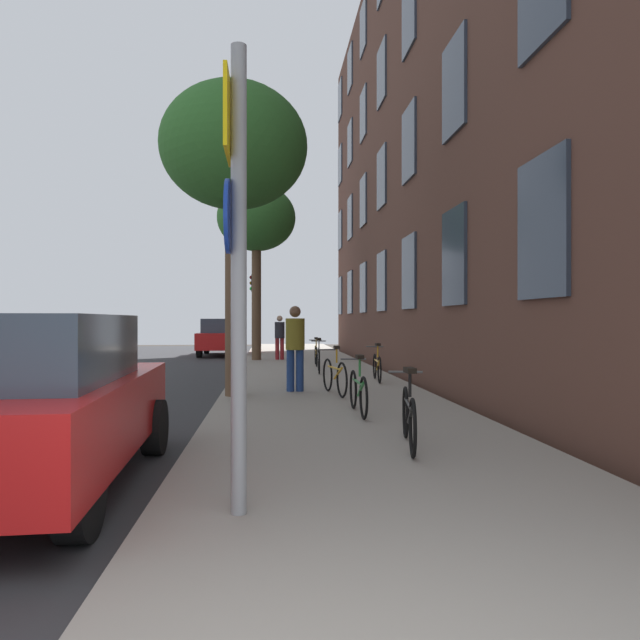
{
  "coord_description": "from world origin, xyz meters",
  "views": [
    {
      "loc": [
        -0.04,
        -1.6,
        1.58
      ],
      "look_at": [
        1.15,
        12.19,
        1.58
      ],
      "focal_mm": 32.81,
      "sensor_mm": 36.0,
      "label": 1
    }
  ],
  "objects": [
    {
      "name": "ground_plane",
      "position": [
        -2.4,
        15.0,
        0.0
      ],
      "size": [
        41.8,
        41.8,
        0.0
      ],
      "primitive_type": "plane",
      "color": "#332D28"
    },
    {
      "name": "road_asphalt",
      "position": [
        -4.5,
        15.0,
        0.01
      ],
      "size": [
        7.0,
        38.0,
        0.01
      ],
      "primitive_type": "cube",
      "color": "#2D2D30",
      "rests_on": "ground"
    },
    {
      "name": "sidewalk",
      "position": [
        1.1,
        15.0,
        0.06
      ],
      "size": [
        4.2,
        38.0,
        0.12
      ],
      "primitive_type": "cube",
      "color": "gray",
      "rests_on": "ground"
    },
    {
      "name": "building_facade",
      "position": [
        3.69,
        14.5,
        6.96
      ],
      "size": [
        0.56,
        27.0,
        13.88
      ],
      "color": "#513328",
      "rests_on": "ground"
    },
    {
      "name": "sign_post",
      "position": [
        -0.29,
        2.85,
        2.14
      ],
      "size": [
        0.16,
        0.6,
        3.54
      ],
      "color": "gray",
      "rests_on": "sidewalk"
    },
    {
      "name": "traffic_light",
      "position": [
        -0.7,
        25.39,
        2.59
      ],
      "size": [
        0.43,
        0.24,
        3.6
      ],
      "color": "black",
      "rests_on": "sidewalk"
    },
    {
      "name": "tree_near",
      "position": [
        -0.72,
        9.75,
        4.87
      ],
      "size": [
        2.84,
        2.84,
        6.02
      ],
      "color": "brown",
      "rests_on": "sidewalk"
    },
    {
      "name": "tree_far",
      "position": [
        -0.52,
        19.87,
        5.25
      ],
      "size": [
        2.87,
        2.87,
        6.42
      ],
      "color": "brown",
      "rests_on": "sidewalk"
    },
    {
      "name": "bicycle_0",
      "position": [
        1.55,
        4.99,
        0.48
      ],
      "size": [
        0.45,
        1.68,
        0.93
      ],
      "color": "black",
      "rests_on": "sidewalk"
    },
    {
      "name": "bicycle_1",
      "position": [
        1.33,
        7.39,
        0.48
      ],
      "size": [
        0.42,
        1.7,
        0.93
      ],
      "color": "black",
      "rests_on": "sidewalk"
    },
    {
      "name": "bicycle_2",
      "position": [
        1.23,
        9.79,
        0.5
      ],
      "size": [
        0.45,
        1.71,
        0.96
      ],
      "color": "black",
      "rests_on": "sidewalk"
    },
    {
      "name": "bicycle_3",
      "position": [
        2.52,
        12.19,
        0.47
      ],
      "size": [
        0.42,
        1.7,
        0.91
      ],
      "color": "black",
      "rests_on": "sidewalk"
    },
    {
      "name": "bicycle_4",
      "position": [
        1.32,
        14.59,
        0.5
      ],
      "size": [
        0.42,
        1.69,
        0.97
      ],
      "color": "black",
      "rests_on": "sidewalk"
    },
    {
      "name": "bicycle_5",
      "position": [
        1.43,
        16.99,
        0.47
      ],
      "size": [
        0.42,
        1.61,
        0.91
      ],
      "color": "black",
      "rests_on": "sidewalk"
    },
    {
      "name": "pedestrian_0",
      "position": [
        0.48,
        10.35,
        1.12
      ],
      "size": [
        0.53,
        0.53,
        1.75
      ],
      "color": "navy",
      "rests_on": "sidewalk"
    },
    {
      "name": "pedestrian_1",
      "position": [
        0.33,
        19.97,
        1.05
      ],
      "size": [
        0.5,
        0.5,
        1.62
      ],
      "color": "maroon",
      "rests_on": "sidewalk"
    },
    {
      "name": "car_0",
      "position": [
        -2.19,
        3.95,
        0.84
      ],
      "size": [
        1.97,
        4.28,
        1.62
      ],
      "color": "red",
      "rests_on": "road_asphalt"
    },
    {
      "name": "car_1",
      "position": [
        -2.16,
        24.44,
        0.84
      ],
      "size": [
        1.84,
        4.4,
        1.62
      ],
      "color": "red",
      "rests_on": "road_asphalt"
    }
  ]
}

